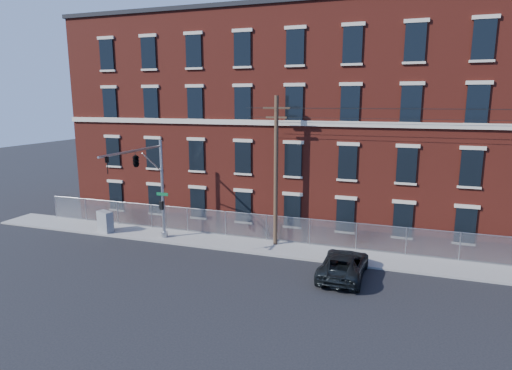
{
  "coord_description": "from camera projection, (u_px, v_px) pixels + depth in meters",
  "views": [
    {
      "loc": [
        9.77,
        -21.27,
        9.83
      ],
      "look_at": [
        1.15,
        4.0,
        4.5
      ],
      "focal_mm": 29.96,
      "sensor_mm": 36.0,
      "label": 1
    }
  ],
  "objects": [
    {
      "name": "mill_building",
      "position": [
        434.0,
        123.0,
        32.29
      ],
      "size": [
        55.3,
        14.32,
        16.3
      ],
      "color": "maroon",
      "rests_on": "ground"
    },
    {
      "name": "pickup_truck",
      "position": [
        343.0,
        264.0,
        24.1
      ],
      "size": [
        2.55,
        5.22,
        1.43
      ],
      "primitive_type": "imported",
      "rotation": [
        0.0,
        0.0,
        3.11
      ],
      "color": "black",
      "rests_on": "ground"
    },
    {
      "name": "utility_pole_near",
      "position": [
        276.0,
        169.0,
        28.27
      ],
      "size": [
        1.8,
        0.28,
        10.0
      ],
      "color": "#4D3826",
      "rests_on": "ground"
    },
    {
      "name": "chain_link_fence",
      "position": [
        432.0,
        243.0,
        26.59
      ],
      "size": [
        59.06,
        0.06,
        1.85
      ],
      "color": "#A5A8AD",
      "rests_on": "ground"
    },
    {
      "name": "sidewalk",
      "position": [
        432.0,
        266.0,
        25.58
      ],
      "size": [
        65.0,
        3.0,
        0.12
      ],
      "primitive_type": "cube",
      "color": "#999691",
      "rests_on": "ground"
    },
    {
      "name": "ground",
      "position": [
        215.0,
        273.0,
        24.75
      ],
      "size": [
        140.0,
        140.0,
        0.0
      ],
      "primitive_type": "plane",
      "color": "black",
      "rests_on": "ground"
    },
    {
      "name": "traffic_signal_mast",
      "position": [
        143.0,
        170.0,
        27.62
      ],
      "size": [
        0.9,
        6.75,
        7.0
      ],
      "color": "#9EA0A5",
      "rests_on": "ground"
    },
    {
      "name": "utility_cabinet",
      "position": [
        105.0,
        222.0,
        31.91
      ],
      "size": [
        1.38,
        0.99,
        1.56
      ],
      "primitive_type": "cube",
      "rotation": [
        0.0,
        0.0,
        -0.33
      ],
      "color": "slate",
      "rests_on": "sidewalk"
    }
  ]
}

